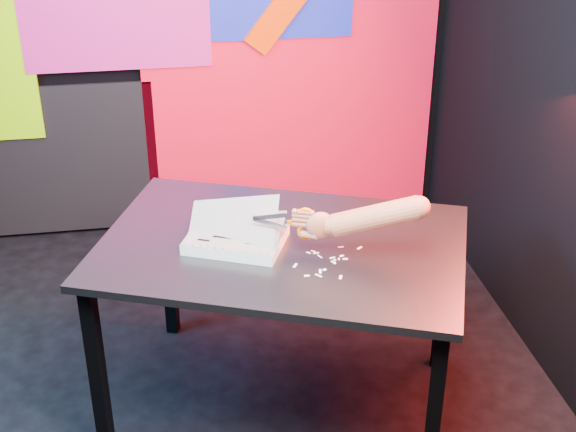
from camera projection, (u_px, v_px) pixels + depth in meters
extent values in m
cube|color=black|center=(195.00, 389.00, 3.36)|extent=(3.00, 3.00, 0.01)
cube|color=black|center=(202.00, 337.00, 1.42)|extent=(3.00, 0.01, 2.70)
cube|color=#F60A28|center=(291.00, 78.00, 4.35)|extent=(1.60, 0.02, 1.60)
cube|color=black|center=(36.00, 163.00, 4.33)|extent=(1.30, 0.02, 0.85)
cube|color=black|center=(97.00, 370.00, 2.90)|extent=(0.06, 0.06, 0.72)
cube|color=black|center=(168.00, 264.00, 3.57)|extent=(0.06, 0.06, 0.72)
cube|color=black|center=(434.00, 418.00, 2.68)|extent=(0.06, 0.06, 0.72)
cube|color=black|center=(443.00, 295.00, 3.34)|extent=(0.06, 0.06, 0.72)
cube|color=#3B3B3B|center=(282.00, 246.00, 2.95)|extent=(1.56, 1.31, 0.03)
cube|color=silver|center=(236.00, 239.00, 2.92)|extent=(0.41, 0.37, 0.04)
cube|color=silver|center=(236.00, 234.00, 2.92)|extent=(0.41, 0.36, 0.00)
cube|color=silver|center=(236.00, 233.00, 2.91)|extent=(0.39, 0.35, 0.10)
cube|color=silver|center=(233.00, 226.00, 2.91)|extent=(0.36, 0.32, 0.18)
cylinder|color=black|center=(185.00, 244.00, 2.85)|extent=(0.01, 0.01, 0.00)
cylinder|color=black|center=(193.00, 245.00, 2.84)|extent=(0.01, 0.01, 0.00)
cylinder|color=black|center=(200.00, 246.00, 2.84)|extent=(0.01, 0.01, 0.00)
cylinder|color=black|center=(208.00, 247.00, 2.83)|extent=(0.01, 0.01, 0.00)
cylinder|color=black|center=(215.00, 248.00, 2.83)|extent=(0.01, 0.01, 0.00)
cylinder|color=black|center=(223.00, 249.00, 2.82)|extent=(0.01, 0.01, 0.00)
cylinder|color=black|center=(230.00, 250.00, 2.81)|extent=(0.01, 0.01, 0.00)
cylinder|color=black|center=(238.00, 251.00, 2.81)|extent=(0.01, 0.01, 0.00)
cylinder|color=black|center=(245.00, 252.00, 2.80)|extent=(0.01, 0.01, 0.00)
cylinder|color=black|center=(253.00, 253.00, 2.80)|extent=(0.01, 0.01, 0.00)
cylinder|color=black|center=(261.00, 253.00, 2.79)|extent=(0.01, 0.01, 0.00)
cylinder|color=black|center=(268.00, 254.00, 2.78)|extent=(0.01, 0.01, 0.00)
cylinder|color=black|center=(206.00, 215.00, 3.05)|extent=(0.01, 0.01, 0.00)
cylinder|color=black|center=(213.00, 216.00, 3.04)|extent=(0.01, 0.01, 0.00)
cylinder|color=black|center=(220.00, 217.00, 3.03)|extent=(0.01, 0.01, 0.00)
cylinder|color=black|center=(227.00, 218.00, 3.03)|extent=(0.01, 0.01, 0.00)
cylinder|color=black|center=(234.00, 219.00, 3.02)|extent=(0.01, 0.01, 0.00)
cylinder|color=black|center=(241.00, 219.00, 3.02)|extent=(0.01, 0.01, 0.00)
cylinder|color=black|center=(248.00, 220.00, 3.01)|extent=(0.01, 0.01, 0.00)
cylinder|color=black|center=(256.00, 221.00, 3.00)|extent=(0.01, 0.01, 0.00)
cylinder|color=black|center=(263.00, 222.00, 3.00)|extent=(0.01, 0.01, 0.00)
cylinder|color=black|center=(270.00, 223.00, 2.99)|extent=(0.01, 0.01, 0.00)
cylinder|color=black|center=(277.00, 224.00, 2.99)|extent=(0.01, 0.01, 0.00)
cylinder|color=black|center=(284.00, 224.00, 2.98)|extent=(0.01, 0.01, 0.00)
cube|color=black|center=(219.00, 226.00, 2.97)|extent=(0.06, 0.03, 0.00)
cube|color=black|center=(243.00, 231.00, 2.93)|extent=(0.05, 0.03, 0.00)
cube|color=black|center=(223.00, 237.00, 2.89)|extent=(0.08, 0.04, 0.00)
cube|color=black|center=(251.00, 243.00, 2.85)|extent=(0.04, 0.02, 0.00)
cube|color=black|center=(204.00, 240.00, 2.87)|extent=(0.05, 0.03, 0.00)
cube|color=#A0A7BE|center=(269.00, 217.00, 2.83)|extent=(0.12, 0.05, 0.04)
cube|color=#A0A7BE|center=(269.00, 223.00, 2.85)|extent=(0.12, 0.05, 0.04)
cylinder|color=#A0A7BE|center=(286.00, 222.00, 2.83)|extent=(0.02, 0.01, 0.01)
cube|color=#EC6900|center=(292.00, 224.00, 2.83)|extent=(0.05, 0.03, 0.02)
cube|color=#EC6900|center=(292.00, 221.00, 2.82)|extent=(0.05, 0.03, 0.02)
torus|color=#EC6900|center=(306.00, 216.00, 2.80)|extent=(0.07, 0.04, 0.07)
torus|color=#EC6900|center=(306.00, 232.00, 2.83)|extent=(0.07, 0.04, 0.07)
ellipsoid|color=#B15B3A|center=(320.00, 225.00, 2.81)|extent=(0.10, 0.06, 0.10)
cylinder|color=#B15B3A|center=(306.00, 225.00, 2.82)|extent=(0.08, 0.05, 0.02)
cylinder|color=#B15B3A|center=(306.00, 220.00, 2.81)|extent=(0.07, 0.04, 0.02)
cylinder|color=#B15B3A|center=(306.00, 216.00, 2.80)|extent=(0.07, 0.04, 0.02)
cylinder|color=#B15B3A|center=(306.00, 213.00, 2.79)|extent=(0.06, 0.04, 0.02)
cylinder|color=#B15B3A|center=(309.00, 235.00, 2.82)|extent=(0.07, 0.06, 0.03)
cylinder|color=#B15B3A|center=(334.00, 226.00, 2.79)|extent=(0.08, 0.08, 0.07)
cylinder|color=#B15B3A|center=(376.00, 217.00, 2.74)|extent=(0.32, 0.19, 0.18)
sphere|color=#B15B3A|center=(419.00, 207.00, 2.69)|extent=(0.08, 0.08, 0.08)
cube|color=white|center=(342.00, 256.00, 2.86)|extent=(0.02, 0.02, 0.00)
cube|color=white|center=(325.00, 270.00, 2.77)|extent=(0.02, 0.01, 0.00)
cube|color=white|center=(313.00, 251.00, 2.89)|extent=(0.02, 0.02, 0.00)
cube|color=white|center=(333.00, 261.00, 2.83)|extent=(0.02, 0.02, 0.00)
cube|color=white|center=(318.00, 275.00, 2.74)|extent=(0.02, 0.03, 0.00)
cube|color=white|center=(320.00, 271.00, 2.76)|extent=(0.01, 0.03, 0.00)
cube|color=white|center=(320.00, 256.00, 2.85)|extent=(0.02, 0.02, 0.00)
cube|color=white|center=(341.00, 247.00, 2.91)|extent=(0.02, 0.01, 0.00)
cube|color=white|center=(332.00, 258.00, 2.85)|extent=(0.02, 0.01, 0.00)
cube|color=white|center=(339.00, 259.00, 2.84)|extent=(0.01, 0.01, 0.00)
cube|color=white|center=(341.00, 277.00, 2.73)|extent=(0.02, 0.03, 0.00)
cube|color=white|center=(295.00, 265.00, 2.80)|extent=(0.02, 0.03, 0.00)
cube|color=white|center=(307.00, 276.00, 2.74)|extent=(0.02, 0.01, 0.00)
cube|color=white|center=(334.00, 262.00, 2.82)|extent=(0.01, 0.03, 0.00)
cube|color=white|center=(316.00, 253.00, 2.88)|extent=(0.02, 0.01, 0.00)
cube|color=white|center=(308.00, 253.00, 2.88)|extent=(0.02, 0.02, 0.00)
cube|color=white|center=(345.00, 259.00, 2.84)|extent=(0.02, 0.01, 0.00)
cube|color=white|center=(360.00, 248.00, 2.91)|extent=(0.02, 0.02, 0.00)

